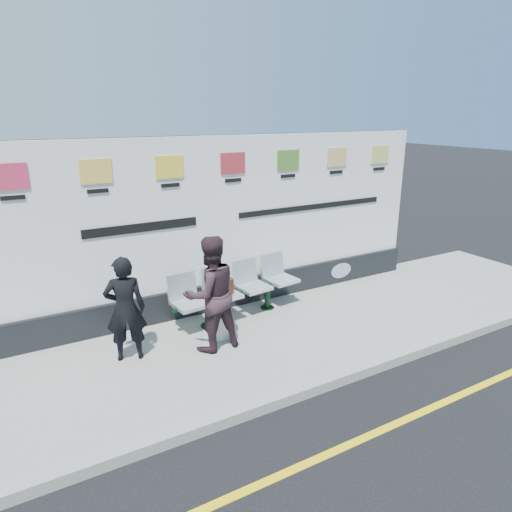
% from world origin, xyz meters
% --- Properties ---
extents(ground, '(80.00, 80.00, 0.00)m').
position_xyz_m(ground, '(0.00, 0.00, 0.00)').
color(ground, black).
extents(pavement, '(14.00, 3.00, 0.12)m').
position_xyz_m(pavement, '(0.00, 2.50, 0.06)').
color(pavement, gray).
rests_on(pavement, ground).
extents(kerb, '(14.00, 0.18, 0.14)m').
position_xyz_m(kerb, '(0.00, 1.00, 0.07)').
color(kerb, gray).
rests_on(kerb, ground).
extents(yellow_line, '(14.00, 0.10, 0.01)m').
position_xyz_m(yellow_line, '(0.00, 0.00, 0.00)').
color(yellow_line, yellow).
rests_on(yellow_line, ground).
extents(billboard, '(8.00, 0.30, 3.00)m').
position_xyz_m(billboard, '(0.50, 3.85, 1.42)').
color(billboard, black).
rests_on(billboard, pavement).
extents(bench, '(2.40, 0.87, 0.50)m').
position_xyz_m(bench, '(0.33, 3.28, 0.37)').
color(bench, silver).
rests_on(bench, pavement).
extents(woman_left, '(0.63, 0.50, 1.52)m').
position_xyz_m(woman_left, '(-1.67, 2.84, 0.88)').
color(woman_left, black).
rests_on(woman_left, pavement).
extents(woman_right, '(0.88, 0.71, 1.72)m').
position_xyz_m(woman_right, '(-0.52, 2.53, 0.98)').
color(woman_right, '#312027').
rests_on(woman_right, pavement).
extents(handbag_brown, '(0.34, 0.19, 0.25)m').
position_xyz_m(handbag_brown, '(0.02, 3.25, 0.75)').
color(handbag_brown, black).
rests_on(handbag_brown, bench).
extents(carrier_bag_white, '(0.29, 0.17, 0.29)m').
position_xyz_m(carrier_bag_white, '(-0.28, 2.72, 0.26)').
color(carrier_bag_white, white).
rests_on(carrier_bag_white, pavement).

